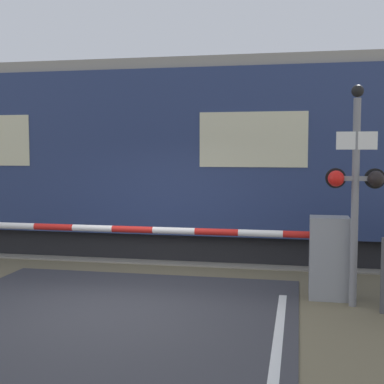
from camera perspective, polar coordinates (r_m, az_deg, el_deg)
name	(u,v)px	position (r m, az deg, el deg)	size (l,w,h in m)	color
ground_plane	(119,306)	(8.29, -7.84, -11.94)	(80.00, 80.00, 0.00)	#6B6047
track_bed	(182,250)	(12.47, -1.05, -6.19)	(36.00, 3.20, 0.13)	gray
train	(19,157)	(13.72, -17.96, 3.53)	(21.14, 2.91, 4.22)	black
crossing_barrier	(290,252)	(8.70, 10.42, -6.31)	(6.83, 0.44, 1.30)	gray
signal_post	(355,182)	(8.23, 17.04, 1.03)	(0.86, 0.26, 3.29)	gray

